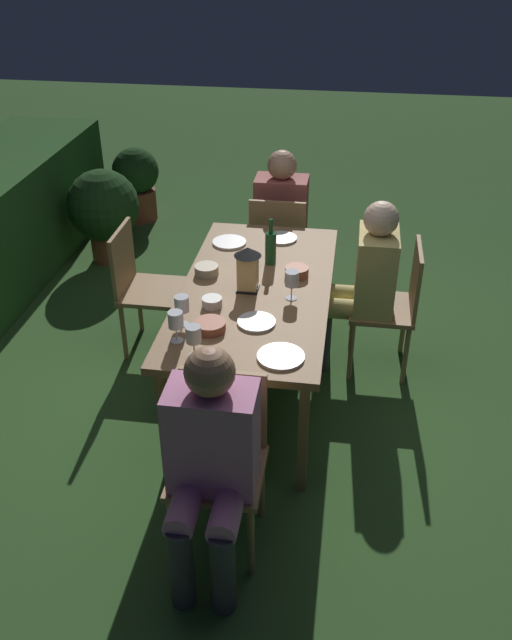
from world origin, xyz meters
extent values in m
plane|color=#2D5123|center=(0.00, 0.00, 0.00)|extent=(16.00, 16.00, 0.00)
cube|color=olive|center=(0.00, 0.00, 0.72)|extent=(1.74, 0.85, 0.04)
cube|color=olive|center=(-0.80, -0.36, 0.35)|extent=(0.05, 0.05, 0.70)
cube|color=olive|center=(0.80, -0.36, 0.35)|extent=(0.05, 0.05, 0.70)
cube|color=olive|center=(-0.80, 0.36, 0.35)|extent=(0.05, 0.05, 0.70)
cube|color=olive|center=(0.80, 0.36, 0.35)|extent=(0.05, 0.05, 0.70)
cube|color=#937047|center=(1.19, 0.00, 0.43)|extent=(0.40, 0.42, 0.03)
cube|color=#937047|center=(1.00, 0.00, 0.66)|extent=(0.03, 0.40, 0.42)
cylinder|color=#937047|center=(1.36, 0.18, 0.21)|extent=(0.03, 0.03, 0.42)
cylinder|color=#937047|center=(1.36, -0.18, 0.21)|extent=(0.03, 0.03, 0.42)
cylinder|color=#937047|center=(1.02, 0.18, 0.21)|extent=(0.03, 0.03, 0.42)
cylinder|color=#937047|center=(1.02, -0.18, 0.21)|extent=(0.03, 0.03, 0.42)
cube|color=#9E4C47|center=(1.25, 0.00, 0.70)|extent=(0.24, 0.38, 0.50)
sphere|color=tan|center=(1.25, 0.00, 1.04)|extent=(0.21, 0.21, 0.21)
cylinder|color=#9E4C47|center=(1.39, 0.09, 0.46)|extent=(0.36, 0.13, 0.13)
cylinder|color=#9E4C47|center=(1.39, -0.09, 0.46)|extent=(0.36, 0.13, 0.13)
cylinder|color=#333338|center=(1.55, 0.09, 0.23)|extent=(0.11, 0.11, 0.45)
cylinder|color=#333338|center=(1.55, -0.09, 0.23)|extent=(0.11, 0.11, 0.45)
cube|color=#937047|center=(0.39, -0.75, 0.43)|extent=(0.42, 0.40, 0.03)
cube|color=#937047|center=(0.39, -0.93, 0.66)|extent=(0.40, 0.02, 0.42)
cylinder|color=#937047|center=(0.21, -0.58, 0.21)|extent=(0.03, 0.03, 0.42)
cylinder|color=#937047|center=(0.57, -0.58, 0.21)|extent=(0.03, 0.03, 0.42)
cylinder|color=#937047|center=(0.21, -0.92, 0.21)|extent=(0.03, 0.03, 0.42)
cylinder|color=#937047|center=(0.57, -0.92, 0.21)|extent=(0.03, 0.03, 0.42)
cube|color=tan|center=(0.39, -0.69, 0.70)|extent=(0.38, 0.24, 0.50)
sphere|color=beige|center=(0.39, -0.69, 1.04)|extent=(0.21, 0.21, 0.21)
cylinder|color=tan|center=(0.30, -0.55, 0.46)|extent=(0.13, 0.36, 0.13)
cylinder|color=tan|center=(0.48, -0.55, 0.46)|extent=(0.13, 0.36, 0.13)
cylinder|color=#333338|center=(0.30, -0.39, 0.23)|extent=(0.11, 0.11, 0.45)
cylinder|color=#333338|center=(0.48, -0.39, 0.23)|extent=(0.11, 0.11, 0.45)
cube|color=#937047|center=(-1.19, 0.00, 0.43)|extent=(0.40, 0.42, 0.03)
cube|color=#937047|center=(-1.00, 0.00, 0.66)|extent=(0.03, 0.40, 0.42)
cylinder|color=#937047|center=(-1.36, -0.18, 0.21)|extent=(0.03, 0.03, 0.42)
cylinder|color=#937047|center=(-1.36, 0.18, 0.21)|extent=(0.03, 0.03, 0.42)
cylinder|color=#937047|center=(-1.02, -0.18, 0.21)|extent=(0.03, 0.03, 0.42)
cylinder|color=#937047|center=(-1.02, 0.18, 0.21)|extent=(0.03, 0.03, 0.42)
cube|color=#C675A3|center=(-1.25, 0.00, 0.70)|extent=(0.24, 0.38, 0.50)
sphere|color=#997051|center=(-1.25, 0.00, 1.04)|extent=(0.21, 0.21, 0.21)
cylinder|color=#C675A3|center=(-1.39, -0.09, 0.46)|extent=(0.36, 0.13, 0.13)
cylinder|color=#C675A3|center=(-1.39, 0.09, 0.46)|extent=(0.36, 0.13, 0.13)
cylinder|color=#333338|center=(-1.55, -0.09, 0.23)|extent=(0.11, 0.11, 0.45)
cylinder|color=#333338|center=(-1.55, 0.09, 0.23)|extent=(0.11, 0.11, 0.45)
cube|color=#937047|center=(0.39, 0.75, 0.43)|extent=(0.42, 0.40, 0.03)
cube|color=#937047|center=(0.39, 0.93, 0.66)|extent=(0.40, 0.03, 0.42)
cylinder|color=#937047|center=(0.57, 0.58, 0.21)|extent=(0.03, 0.03, 0.42)
cylinder|color=#937047|center=(0.21, 0.58, 0.21)|extent=(0.03, 0.03, 0.42)
cylinder|color=#937047|center=(0.57, 0.92, 0.21)|extent=(0.03, 0.03, 0.42)
cylinder|color=#937047|center=(0.21, 0.92, 0.21)|extent=(0.03, 0.03, 0.42)
cube|color=black|center=(-0.03, 0.04, 0.75)|extent=(0.12, 0.12, 0.01)
cube|color=#F9D17A|center=(-0.03, 0.04, 0.86)|extent=(0.11, 0.11, 0.20)
cone|color=black|center=(-0.03, 0.04, 0.98)|extent=(0.15, 0.15, 0.05)
cylinder|color=#144723|center=(0.32, -0.04, 0.84)|extent=(0.07, 0.07, 0.20)
cylinder|color=#144723|center=(0.32, -0.04, 0.99)|extent=(0.03, 0.03, 0.09)
cylinder|color=silver|center=(-0.45, 0.32, 0.74)|extent=(0.06, 0.06, 0.00)
cylinder|color=silver|center=(-0.45, 0.32, 0.79)|extent=(0.01, 0.01, 0.08)
cylinder|color=silver|center=(-0.45, 0.32, 0.87)|extent=(0.08, 0.08, 0.08)
cylinder|color=maroon|center=(-0.45, 0.32, 0.84)|extent=(0.07, 0.07, 0.03)
cylinder|color=silver|center=(-0.61, 0.31, 0.74)|extent=(0.06, 0.06, 0.00)
cylinder|color=silver|center=(-0.61, 0.31, 0.79)|extent=(0.01, 0.01, 0.08)
cylinder|color=silver|center=(-0.61, 0.31, 0.87)|extent=(0.08, 0.08, 0.08)
cylinder|color=maroon|center=(-0.61, 0.31, 0.84)|extent=(0.07, 0.07, 0.03)
cylinder|color=silver|center=(-0.10, -0.21, 0.74)|extent=(0.06, 0.06, 0.00)
cylinder|color=silver|center=(-0.10, -0.21, 0.79)|extent=(0.01, 0.01, 0.08)
cylinder|color=silver|center=(-0.10, -0.21, 0.87)|extent=(0.08, 0.08, 0.08)
cylinder|color=maroon|center=(-0.10, -0.21, 0.84)|extent=(0.07, 0.07, 0.03)
cylinder|color=silver|center=(-0.73, 0.20, 0.74)|extent=(0.06, 0.06, 0.00)
cylinder|color=silver|center=(-0.73, 0.20, 0.79)|extent=(0.01, 0.01, 0.08)
cylinder|color=silver|center=(-0.73, 0.20, 0.87)|extent=(0.08, 0.08, 0.08)
cylinder|color=maroon|center=(-0.73, 0.20, 0.84)|extent=(0.07, 0.07, 0.03)
cylinder|color=white|center=(-0.68, -0.22, 0.75)|extent=(0.23, 0.23, 0.01)
cylinder|color=silver|center=(0.67, -0.07, 0.75)|extent=(0.20, 0.20, 0.01)
cylinder|color=silver|center=(-0.39, -0.06, 0.75)|extent=(0.20, 0.20, 0.01)
cylinder|color=white|center=(0.56, 0.26, 0.75)|extent=(0.22, 0.22, 0.01)
cylinder|color=#BCAD8E|center=(0.11, 0.31, 0.77)|extent=(0.14, 0.14, 0.06)
cylinder|color=#424C1E|center=(0.11, 0.31, 0.78)|extent=(0.12, 0.12, 0.02)
cylinder|color=#9E5138|center=(0.17, -0.22, 0.77)|extent=(0.14, 0.14, 0.06)
cylinder|color=tan|center=(0.17, -0.22, 0.78)|extent=(0.12, 0.12, 0.02)
cylinder|color=#9E5138|center=(-0.48, 0.17, 0.77)|extent=(0.16, 0.16, 0.05)
cylinder|color=#477533|center=(-0.48, 0.17, 0.78)|extent=(0.14, 0.14, 0.01)
cylinder|color=silver|center=(-0.25, 0.21, 0.77)|extent=(0.11, 0.11, 0.05)
cylinder|color=beige|center=(-0.25, 0.21, 0.78)|extent=(0.09, 0.09, 0.02)
cylinder|color=brown|center=(1.63, 1.52, 0.12)|extent=(0.28, 0.28, 0.24)
sphere|color=#193816|center=(1.63, 1.52, 0.50)|extent=(0.59, 0.59, 0.59)
cylinder|color=brown|center=(2.52, 1.52, 0.15)|extent=(0.34, 0.34, 0.30)
sphere|color=#193816|center=(2.52, 1.52, 0.48)|extent=(0.44, 0.44, 0.44)
camera|label=1|loc=(-3.36, -0.50, 2.64)|focal=37.92mm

